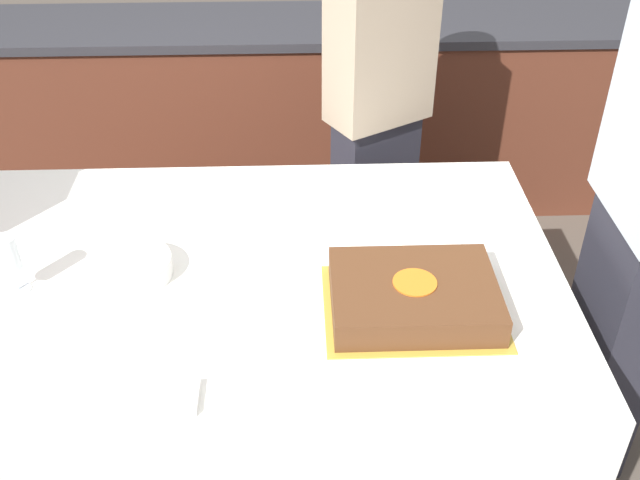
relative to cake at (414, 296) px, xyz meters
The scene contains 9 objects.
ground_plane 0.97m from the cake, 159.27° to the left, with size 14.00×14.00×0.00m, color brown.
back_counter 1.95m from the cake, 104.65° to the left, with size 4.40×0.58×0.92m.
dining_table 0.67m from the cake, 159.27° to the left, with size 1.87×1.19×0.78m.
cake is the anchor object (origin of this frame).
plate_stack 0.79m from the cake, 167.56° to the left, with size 0.22×0.22×0.06m.
wine_glass 1.09m from the cake, behind, with size 0.07×0.07×0.18m.
side_plate_near_cake 0.33m from the cake, 72.88° to the left, with size 0.19×0.19×0.00m.
utensil_pile 0.69m from the cake, 153.23° to the right, with size 0.14×0.10×0.02m.
person_cutting_cake 1.00m from the cake, 90.00° to the left, with size 0.41×0.36×1.65m.
Camera 1 is at (0.18, -1.70, 2.09)m, focal length 42.00 mm.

